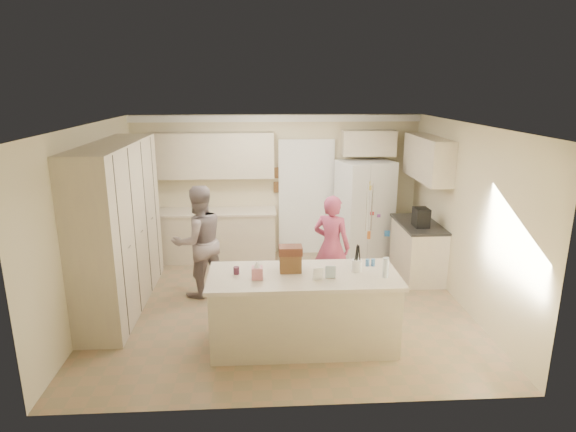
{
  "coord_description": "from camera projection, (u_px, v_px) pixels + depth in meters",
  "views": [
    {
      "loc": [
        -0.3,
        -6.43,
        3.11
      ],
      "look_at": [
        0.1,
        0.35,
        1.25
      ],
      "focal_mm": 30.0,
      "sensor_mm": 36.0,
      "label": 1
    }
  ],
  "objects": [
    {
      "name": "island_base",
      "position": [
        303.0,
        311.0,
        5.87
      ],
      "size": [
        2.2,
        0.9,
        0.88
      ],
      "primitive_type": "cube",
      "color": "#C2B39C",
      "rests_on": "floor"
    },
    {
      "name": "fridge_magnets",
      "position": [
        368.0,
        215.0,
        8.4
      ],
      "size": [
        0.76,
        0.02,
        1.44
      ],
      "primitive_type": null,
      "color": "tan",
      "rests_on": "refrigerator"
    },
    {
      "name": "teen_girl",
      "position": [
        331.0,
        246.0,
        7.18
      ],
      "size": [
        0.68,
        0.6,
        1.56
      ],
      "primitive_type": "imported",
      "rotation": [
        0.0,
        0.0,
        2.65
      ],
      "color": "#C74373",
      "rests_on": "floor"
    },
    {
      "name": "shaker_salt",
      "position": [
        367.0,
        263.0,
        5.98
      ],
      "size": [
        0.05,
        0.05,
        0.09
      ],
      "primitive_type": "cylinder",
      "color": "#4275B5",
      "rests_on": "island_top"
    },
    {
      "name": "back_base_cab",
      "position": [
        214.0,
        236.0,
        8.77
      ],
      "size": [
        2.2,
        0.6,
        0.88
      ],
      "primitive_type": "cube",
      "color": "#C2B39C",
      "rests_on": "floor"
    },
    {
      "name": "wall_frame_lower",
      "position": [
        278.0,
        187.0,
        8.88
      ],
      "size": [
        0.15,
        0.02,
        0.2
      ],
      "primitive_type": "cube",
      "color": "brown",
      "rests_on": "wall_back"
    },
    {
      "name": "island_top",
      "position": [
        303.0,
        276.0,
        5.74
      ],
      "size": [
        2.28,
        0.96,
        0.05
      ],
      "primitive_type": "cube",
      "color": "beige",
      "rests_on": "island_base"
    },
    {
      "name": "fridge_handle_l",
      "position": [
        366.0,
        207.0,
        8.35
      ],
      "size": [
        0.02,
        0.02,
        0.85
      ],
      "primitive_type": "cylinder",
      "color": "silver",
      "rests_on": "refrigerator"
    },
    {
      "name": "ceiling",
      "position": [
        282.0,
        124.0,
        6.34
      ],
      "size": [
        5.2,
        4.6,
        0.02
      ],
      "primitive_type": "cube",
      "color": "white",
      "rests_on": "wall_back"
    },
    {
      "name": "greeting_card_b",
      "position": [
        330.0,
        272.0,
        5.59
      ],
      "size": [
        0.12,
        0.05,
        0.16
      ],
      "primitive_type": "cube",
      "rotation": [
        0.15,
        0.0,
        -0.1
      ],
      "color": "silver",
      "rests_on": "island_top"
    },
    {
      "name": "back_countertop",
      "position": [
        213.0,
        212.0,
        8.64
      ],
      "size": [
        2.24,
        0.63,
        0.04
      ],
      "primitive_type": "cube",
      "color": "beige",
      "rests_on": "back_base_cab"
    },
    {
      "name": "utensil_crock",
      "position": [
        357.0,
        266.0,
        5.8
      ],
      "size": [
        0.13,
        0.13,
        0.15
      ],
      "primitive_type": "cylinder",
      "color": "white",
      "rests_on": "island_top"
    },
    {
      "name": "wall_left",
      "position": [
        91.0,
        222.0,
        6.54
      ],
      "size": [
        0.02,
        4.6,
        2.6
      ],
      "primitive_type": "cube",
      "color": "beige",
      "rests_on": "ground"
    },
    {
      "name": "wall_front",
      "position": [
        294.0,
        286.0,
        4.46
      ],
      "size": [
        5.2,
        0.02,
        2.6
      ],
      "primitive_type": "cube",
      "color": "beige",
      "rests_on": "ground"
    },
    {
      "name": "right_countertop",
      "position": [
        419.0,
        224.0,
        7.88
      ],
      "size": [
        0.63,
        1.24,
        0.04
      ],
      "primitive_type": "cube",
      "color": "#2D2B28",
      "rests_on": "right_base_cab"
    },
    {
      "name": "tissue_plume",
      "position": [
        257.0,
        264.0,
        5.56
      ],
      "size": [
        0.08,
        0.08,
        0.08
      ],
      "primitive_type": "cone",
      "color": "white",
      "rests_on": "tissue_box"
    },
    {
      "name": "doorway_casing",
      "position": [
        306.0,
        199.0,
        8.94
      ],
      "size": [
        1.02,
        0.03,
        2.22
      ],
      "primitive_type": "cube",
      "color": "white",
      "rests_on": "floor"
    },
    {
      "name": "over_fridge_cab",
      "position": [
        368.0,
        143.0,
        8.61
      ],
      "size": [
        0.95,
        0.35,
        0.45
      ],
      "primitive_type": "cube",
      "color": "#C2B39C",
      "rests_on": "wall_back"
    },
    {
      "name": "right_base_cab",
      "position": [
        417.0,
        251.0,
        8.01
      ],
      "size": [
        0.6,
        1.2,
        0.88
      ],
      "primitive_type": "cube",
      "color": "#C2B39C",
      "rests_on": "floor"
    },
    {
      "name": "dollhouse_body",
      "position": [
        290.0,
        263.0,
        5.8
      ],
      "size": [
        0.26,
        0.18,
        0.22
      ],
      "primitive_type": "cube",
      "color": "brown",
      "rests_on": "island_top"
    },
    {
      "name": "wall_frame_upper",
      "position": [
        278.0,
        173.0,
        8.81
      ],
      "size": [
        0.15,
        0.02,
        0.2
      ],
      "primitive_type": "cube",
      "color": "brown",
      "rests_on": "wall_back"
    },
    {
      "name": "doorway_opening",
      "position": [
        306.0,
        199.0,
        8.98
      ],
      "size": [
        0.9,
        0.06,
        2.1
      ],
      "primitive_type": "cube",
      "color": "black",
      "rests_on": "floor"
    },
    {
      "name": "crown_back",
      "position": [
        276.0,
        118.0,
        8.54
      ],
      "size": [
        5.2,
        0.08,
        0.12
      ],
      "primitive_type": "cube",
      "color": "white",
      "rests_on": "wall_back"
    },
    {
      "name": "wall_back",
      "position": [
        276.0,
        186.0,
        8.91
      ],
      "size": [
        5.2,
        0.02,
        2.6
      ],
      "primitive_type": "cube",
      "color": "beige",
      "rests_on": "ground"
    },
    {
      "name": "back_upper_cab",
      "position": [
        212.0,
        155.0,
        8.51
      ],
      "size": [
        2.2,
        0.35,
        0.8
      ],
      "primitive_type": "cube",
      "color": "#C2B39C",
      "rests_on": "wall_back"
    },
    {
      "name": "greeting_card_a",
      "position": [
        318.0,
        274.0,
        5.53
      ],
      "size": [
        0.12,
        0.06,
        0.16
      ],
      "primitive_type": "cube",
      "rotation": [
        0.15,
        0.0,
        0.2
      ],
      "color": "white",
      "rests_on": "island_top"
    },
    {
      "name": "teen_boy",
      "position": [
        199.0,
        241.0,
        7.17
      ],
      "size": [
        1.03,
        0.96,
        1.7
      ],
      "primitive_type": "imported",
      "rotation": [
        0.0,
        0.0,
        3.64
      ],
      "color": "gray",
      "rests_on": "floor"
    },
    {
      "name": "right_upper_cab",
      "position": [
        428.0,
        158.0,
        7.81
      ],
      "size": [
        0.35,
        1.5,
        0.7
      ],
      "primitive_type": "cube",
      "color": "#C2B39C",
      "rests_on": "wall_right"
    },
    {
      "name": "fridge_dispenser",
      "position": [
        357.0,
        202.0,
        8.32
      ],
      "size": [
        0.22,
        0.03,
        0.35
      ],
      "primitive_type": "cube",
      "color": "black",
      "rests_on": "refrigerator"
    },
    {
      "name": "dollhouse_roof",
      "position": [
        290.0,
        250.0,
        5.75
      ],
      "size": [
        0.28,
        0.2,
        0.1
      ],
      "primitive_type": "cube",
      "color": "#592D1E",
      "rests_on": "dollhouse_body"
    },
    {
      "name": "water_bottle",
      "position": [
        386.0,
        268.0,
        5.61
      ],
      "size": [
        0.07,
        0.07,
        0.24
      ],
      "primitive_type": "cylinder",
      "color": "silver",
      "rests_on": "island_top"
    },
    {
      "name": "shaker_pepper",
      "position": [
        373.0,
        262.0,
        5.99
      ],
      "size": [
        0.05,
        0.05,
        0.09
      ],
      "primitive_type": "cylinder",
      "color": "#4275B5",
      "rests_on": "island_top"
    },
    {
      "name": "jam_jar",
      "position": [
        236.0,
        270.0,
        5.73
      ],
      "size": [
        0.07,
        0.07,
        0.09
      ],
      "primitive_type": "cylinder",
      "color": "#59263F",
      "rests_on": "island_top"
    },
    {
      "name": "pantry_bank",
      "position": [
        119.0,
        227.0,
        6.78
      ],
      "size": [
        0.6,
        2.6,
        2.35
      ],
      "primitive_type": "cube",
      "color": "#C2B39C",
      "rests_on": "floor"
    },
    {
      "name": "fridge_handle_r",
      "position": [
        372.0,
        207.0,
        8.36
      ],
      "size": [
        0.02,
        0.02,
        0.85
      ],
      "primitive_type": "cylinder",
      "color": "silver",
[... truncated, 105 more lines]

